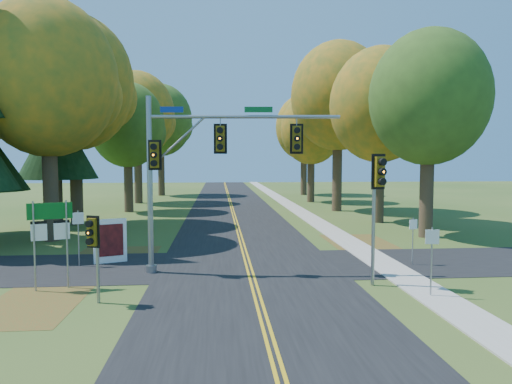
{
  "coord_description": "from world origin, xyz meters",
  "views": [
    {
      "loc": [
        -1.34,
        -18.42,
        4.77
      ],
      "look_at": [
        0.52,
        4.0,
        3.2
      ],
      "focal_mm": 32.0,
      "sensor_mm": 36.0,
      "label": 1
    }
  ],
  "objects": [
    {
      "name": "road_cross",
      "position": [
        0.0,
        2.0,
        0.01
      ],
      "size": [
        60.0,
        6.0,
        0.02
      ],
      "primitive_type": "cube",
      "color": "black",
      "rests_on": "ground"
    },
    {
      "name": "reg_sign_e_north",
      "position": [
        7.5,
        1.49,
        1.47
      ],
      "size": [
        0.4,
        0.13,
        2.15
      ],
      "rotation": [
        0.0,
        0.0,
        0.25
      ],
      "color": "gray",
      "rests_on": "ground"
    },
    {
      "name": "tree_e_e",
      "position": [
        10.47,
        43.58,
        9.19
      ],
      "size": [
        7.8,
        7.8,
        13.74
      ],
      "color": "#38281C",
      "rests_on": "ground"
    },
    {
      "name": "pine_c",
      "position": [
        -13.0,
        16.0,
        9.69
      ],
      "size": [
        5.6,
        5.6,
        20.56
      ],
      "color": "#38281C",
      "rests_on": "ground"
    },
    {
      "name": "tree_w_a",
      "position": [
        -11.13,
        9.38,
        9.49
      ],
      "size": [
        8.0,
        8.0,
        14.15
      ],
      "color": "#38281C",
      "rests_on": "ground"
    },
    {
      "name": "reg_sign_w",
      "position": [
        -7.6,
        2.4,
        1.73
      ],
      "size": [
        0.47,
        0.17,
        2.52
      ],
      "rotation": [
        0.0,
        0.0,
        0.29
      ],
      "color": "gray",
      "rests_on": "ground"
    },
    {
      "name": "leaf_patch_w_near",
      "position": [
        -6.5,
        4.0,
        0.01
      ],
      "size": [
        4.0,
        6.0,
        0.0
      ],
      "primitive_type": "cube",
      "color": "brown",
      "rests_on": "ground"
    },
    {
      "name": "traffic_mast",
      "position": [
        -2.19,
        0.78,
        4.77
      ],
      "size": [
        8.17,
        1.04,
        7.43
      ],
      "rotation": [
        0.0,
        0.0,
        -0.08
      ],
      "color": "gray",
      "rests_on": "ground"
    },
    {
      "name": "tree_e_d",
      "position": [
        9.26,
        32.87,
        8.24
      ],
      "size": [
        7.0,
        7.0,
        12.32
      ],
      "color": "#38281C",
      "rests_on": "ground"
    },
    {
      "name": "info_kiosk",
      "position": [
        -6.36,
        2.99,
        1.02
      ],
      "size": [
        1.46,
        0.73,
        2.05
      ],
      "rotation": [
        0.0,
        0.0,
        0.37
      ],
      "color": "white",
      "rests_on": "ground"
    },
    {
      "name": "tree_e_b",
      "position": [
        10.97,
        15.58,
        8.9
      ],
      "size": [
        7.6,
        7.6,
        13.33
      ],
      "color": "#38281C",
      "rests_on": "ground"
    },
    {
      "name": "centerline_left",
      "position": [
        -0.1,
        0.0,
        0.03
      ],
      "size": [
        0.1,
        160.0,
        0.01
      ],
      "primitive_type": "cube",
      "color": "gold",
      "rests_on": "road_main"
    },
    {
      "name": "tree_w_b",
      "position": [
        -11.72,
        16.29,
        10.37
      ],
      "size": [
        8.6,
        8.6,
        15.38
      ],
      "color": "#38281C",
      "rests_on": "ground"
    },
    {
      "name": "ped_signal_pole",
      "position": [
        -5.42,
        -3.25,
        2.21
      ],
      "size": [
        0.45,
        0.54,
        2.97
      ],
      "rotation": [
        0.0,
        0.0,
        -0.35
      ],
      "color": "gray",
      "rests_on": "ground"
    },
    {
      "name": "leaf_patch_e",
      "position": [
        6.8,
        6.0,
        0.01
      ],
      "size": [
        3.5,
        8.0,
        0.0
      ],
      "primitive_type": "cube",
      "color": "brown",
      "rests_on": "ground"
    },
    {
      "name": "tree_w_d",
      "position": [
        -10.13,
        33.18,
        9.78
      ],
      "size": [
        8.2,
        8.2,
        14.56
      ],
      "color": "#38281C",
      "rests_on": "ground"
    },
    {
      "name": "route_sign_cluster",
      "position": [
        -7.49,
        -1.27,
        2.33
      ],
      "size": [
        1.46,
        0.57,
        3.3
      ],
      "rotation": [
        0.0,
        0.0,
        0.35
      ],
      "color": "gray",
      "rests_on": "ground"
    },
    {
      "name": "tree_w_c",
      "position": [
        -9.54,
        24.47,
        7.94
      ],
      "size": [
        6.8,
        6.8,
        11.91
      ],
      "color": "#38281C",
      "rests_on": "ground"
    },
    {
      "name": "tree_e_c",
      "position": [
        9.88,
        23.69,
        10.66
      ],
      "size": [
        8.8,
        8.8,
        15.79
      ],
      "color": "#38281C",
      "rests_on": "ground"
    },
    {
      "name": "sidewalk_east",
      "position": [
        6.2,
        0.0,
        0.03
      ],
      "size": [
        1.6,
        160.0,
        0.06
      ],
      "primitive_type": "cube",
      "color": "#9E998E",
      "rests_on": "ground"
    },
    {
      "name": "centerline_right",
      "position": [
        0.1,
        0.0,
        0.03
      ],
      "size": [
        0.1,
        160.0,
        0.01
      ],
      "primitive_type": "cube",
      "color": "gold",
      "rests_on": "road_main"
    },
    {
      "name": "tree_w_e",
      "position": [
        -8.92,
        44.09,
        10.07
      ],
      "size": [
        8.4,
        8.4,
        14.97
      ],
      "color": "#38281C",
      "rests_on": "ground"
    },
    {
      "name": "ground",
      "position": [
        0.0,
        0.0,
        0.0
      ],
      "size": [
        160.0,
        160.0,
        0.0
      ],
      "primitive_type": "plane",
      "color": "#324D1B",
      "rests_on": "ground"
    },
    {
      "name": "reg_sign_e_south",
      "position": [
        6.04,
        -3.35,
        1.68
      ],
      "size": [
        0.47,
        0.1,
        2.46
      ],
      "rotation": [
        0.0,
        0.0,
        -0.14
      ],
      "color": "gray",
      "rests_on": "ground"
    },
    {
      "name": "tree_e_a",
      "position": [
        11.57,
        8.77,
        8.53
      ],
      "size": [
        7.2,
        7.2,
        12.73
      ],
      "color": "#38281C",
      "rests_on": "ground"
    },
    {
      "name": "road_main",
      "position": [
        0.0,
        0.0,
        0.01
      ],
      "size": [
        8.0,
        160.0,
        0.02
      ],
      "primitive_type": "cube",
      "color": "black",
      "rests_on": "ground"
    },
    {
      "name": "leaf_patch_w_far",
      "position": [
        -7.5,
        -3.0,
        0.01
      ],
      "size": [
        3.0,
        5.0,
        0.0
      ],
      "primitive_type": "cube",
      "color": "brown",
      "rests_on": "ground"
    },
    {
      "name": "east_signal_pole",
      "position": [
        4.56,
        -1.95,
        3.8
      ],
      "size": [
        0.57,
        0.67,
        5.01
      ],
      "rotation": [
        0.0,
        0.0,
        0.26
      ],
      "color": "gray",
      "rests_on": "ground"
    }
  ]
}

